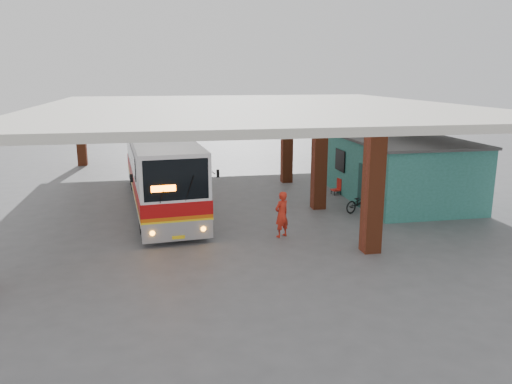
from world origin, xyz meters
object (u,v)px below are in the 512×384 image
object	(u,v)px
motorcycle	(360,202)
pedestrian	(282,214)
red_chair	(338,187)
coach_bus	(160,168)

from	to	relation	value
motorcycle	pedestrian	distance (m)	5.27
motorcycle	red_chair	world-z (taller)	motorcycle
motorcycle	pedestrian	bearing A→B (deg)	98.34
coach_bus	motorcycle	xyz separation A→B (m)	(8.93, -2.87, -1.34)
motorcycle	red_chair	distance (m)	3.42
coach_bus	red_chair	world-z (taller)	coach_bus
motorcycle	red_chair	xyz separation A→B (m)	(0.17, 3.41, -0.08)
pedestrian	red_chair	xyz separation A→B (m)	(4.57, 6.27, -0.51)
red_chair	motorcycle	bearing A→B (deg)	-102.97
motorcycle	red_chair	size ratio (longest dim) A/B	2.10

